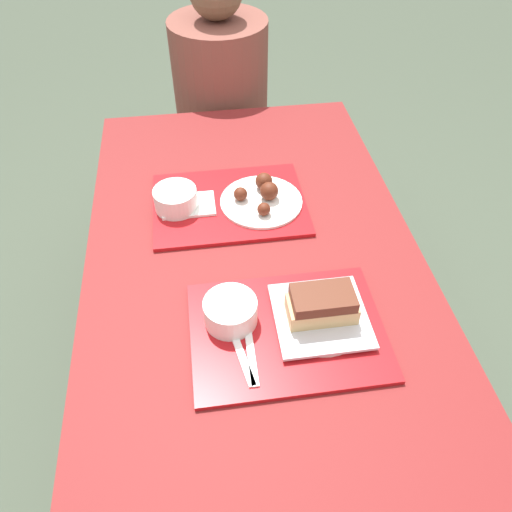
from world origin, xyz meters
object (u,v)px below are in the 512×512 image
at_px(bowl_coleslaw_far, 175,198).
at_px(brisket_sandwich_plate, 321,310).
at_px(tray_near, 287,331).
at_px(bowl_coleslaw_near, 230,311).
at_px(wings_plate_far, 262,196).
at_px(person_seated_across, 220,83).
at_px(tray_far, 230,204).

bearing_deg(bowl_coleslaw_far, brisket_sandwich_plate, -54.84).
distance_m(tray_near, brisket_sandwich_plate, 0.09).
height_order(bowl_coleslaw_near, brisket_sandwich_plate, brisket_sandwich_plate).
xyz_separation_m(tray_near, wings_plate_far, (0.01, 0.45, 0.02)).
height_order(brisket_sandwich_plate, person_seated_across, person_seated_across).
relative_size(brisket_sandwich_plate, person_seated_across, 0.28).
xyz_separation_m(brisket_sandwich_plate, person_seated_across, (-0.12, 1.19, -0.05)).
bearing_deg(wings_plate_far, brisket_sandwich_plate, -80.98).
bearing_deg(brisket_sandwich_plate, person_seated_across, 95.71).
relative_size(tray_far, brisket_sandwich_plate, 2.07).
xyz_separation_m(tray_far, wings_plate_far, (0.09, -0.01, 0.02)).
bearing_deg(tray_near, person_seated_across, 91.97).
xyz_separation_m(tray_near, brisket_sandwich_plate, (0.08, 0.02, 0.04)).
bearing_deg(bowl_coleslaw_far, tray_near, -63.19).
distance_m(bowl_coleslaw_near, person_seated_across, 1.17).
bearing_deg(person_seated_across, wings_plate_far, -86.18).
xyz_separation_m(brisket_sandwich_plate, bowl_coleslaw_far, (-0.31, 0.44, 0.00)).
bearing_deg(bowl_coleslaw_near, person_seated_across, 86.12).
height_order(bowl_coleslaw_far, wings_plate_far, same).
bearing_deg(tray_far, brisket_sandwich_plate, -69.96).
height_order(tray_far, bowl_coleslaw_far, bowl_coleslaw_far).
relative_size(bowl_coleslaw_near, person_seated_across, 0.16).
xyz_separation_m(tray_near, tray_far, (-0.08, 0.45, 0.00)).
bearing_deg(bowl_coleslaw_near, brisket_sandwich_plate, -7.41).
height_order(tray_far, person_seated_across, person_seated_across).
height_order(tray_near, person_seated_across, person_seated_across).
distance_m(tray_far, bowl_coleslaw_far, 0.15).
bearing_deg(wings_plate_far, person_seated_across, 93.82).
bearing_deg(bowl_coleslaw_near, bowl_coleslaw_far, 104.87).
bearing_deg(tray_near, bowl_coleslaw_near, 159.98).
distance_m(tray_near, wings_plate_far, 0.45).
distance_m(brisket_sandwich_plate, wings_plate_far, 0.44).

